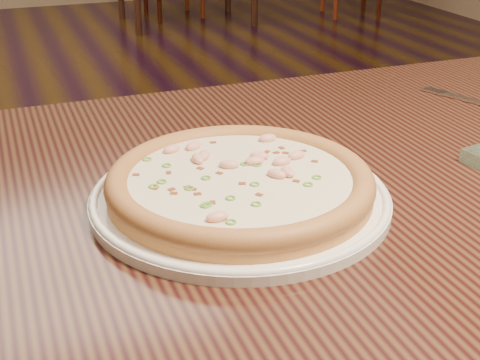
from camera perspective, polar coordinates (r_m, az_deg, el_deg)
name	(u,v)px	position (r m, az deg, el deg)	size (l,w,h in m)	color
ground	(87,294)	(1.99, -12.92, -9.47)	(9.00, 9.00, 0.00)	black
hero_table	(309,237)	(0.92, 5.91, -4.88)	(1.20, 0.80, 0.75)	black
plate	(240,196)	(0.79, 0.00, -1.40)	(0.35, 0.35, 0.02)	white
pizza	(240,182)	(0.78, 0.00, -0.18)	(0.31, 0.31, 0.03)	gold
fork	(471,100)	(1.20, 19.14, 6.43)	(0.08, 0.17, 0.00)	silver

